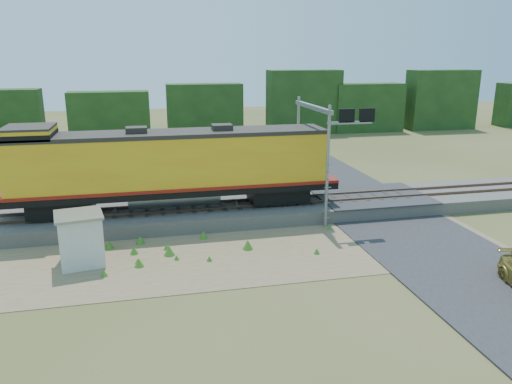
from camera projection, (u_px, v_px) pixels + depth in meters
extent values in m
plane|color=#475123|center=(294.00, 252.00, 25.24)|extent=(140.00, 140.00, 0.00)
cube|color=slate|center=(266.00, 209.00, 30.78)|extent=(70.00, 5.00, 0.80)
cube|color=brown|center=(269.00, 205.00, 29.97)|extent=(70.00, 0.10, 0.16)
cube|color=brown|center=(264.00, 199.00, 31.32)|extent=(70.00, 0.10, 0.16)
cube|color=#8C7754|center=(254.00, 251.00, 25.29)|extent=(26.00, 8.00, 0.03)
cube|color=#38383A|center=(372.00, 196.00, 32.14)|extent=(7.00, 5.20, 0.06)
cube|color=#38383A|center=(298.00, 158.00, 47.39)|extent=(7.00, 24.00, 0.08)
cube|color=#1B3714|center=(203.00, 109.00, 60.09)|extent=(36.00, 3.00, 6.50)
cube|color=#1B3714|center=(493.00, 104.00, 68.59)|extent=(50.00, 3.00, 6.00)
cube|color=black|center=(62.00, 206.00, 28.01)|extent=(3.48, 2.22, 0.87)
cube|color=black|center=(278.00, 193.00, 30.66)|extent=(3.48, 2.22, 0.87)
cube|color=black|center=(174.00, 189.00, 29.17)|extent=(19.32, 2.90, 0.35)
cylinder|color=gray|center=(174.00, 197.00, 29.30)|extent=(5.31, 1.16, 1.16)
cube|color=gold|center=(173.00, 161.00, 28.72)|extent=(17.87, 2.80, 2.99)
cube|color=maroon|center=(174.00, 185.00, 29.09)|extent=(19.32, 2.95, 0.17)
cube|color=#28231E|center=(172.00, 134.00, 28.29)|extent=(17.87, 2.85, 0.23)
cube|color=gold|center=(29.00, 134.00, 26.64)|extent=(2.51, 2.80, 0.68)
cube|color=#28231E|center=(28.00, 127.00, 26.54)|extent=(2.51, 2.85, 0.12)
cube|color=black|center=(29.00, 135.00, 26.65)|extent=(2.56, 2.85, 0.34)
cube|color=maroon|center=(5.00, 175.00, 26.92)|extent=(0.10, 1.93, 1.16)
cube|color=#28231E|center=(136.00, 131.00, 27.82)|extent=(1.16, 0.97, 0.43)
cube|color=#28231E|center=(222.00, 128.00, 28.84)|extent=(1.16, 0.97, 0.43)
cube|color=silver|center=(81.00, 240.00, 23.45)|extent=(2.23, 2.23, 2.41)
cube|color=gray|center=(78.00, 215.00, 23.12)|extent=(2.45, 2.45, 0.12)
cylinder|color=gray|center=(327.00, 168.00, 27.91)|extent=(0.18, 0.18, 6.99)
cylinder|color=gray|center=(298.00, 150.00, 33.17)|extent=(0.18, 0.18, 6.99)
cube|color=gray|center=(313.00, 107.00, 29.71)|extent=(0.25, 6.20, 0.25)
cube|color=gray|center=(350.00, 123.00, 27.49)|extent=(2.60, 0.15, 0.15)
cube|color=black|center=(347.00, 116.00, 27.34)|extent=(0.90, 0.15, 0.75)
cube|color=black|center=(367.00, 115.00, 27.60)|extent=(0.90, 0.15, 0.75)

